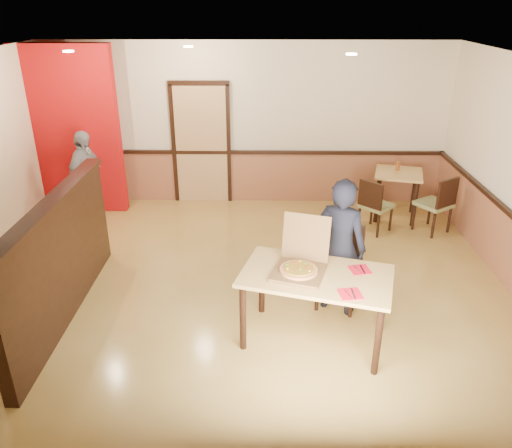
{
  "coord_description": "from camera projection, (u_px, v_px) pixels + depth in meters",
  "views": [
    {
      "loc": [
        0.29,
        -5.12,
        3.45
      ],
      "look_at": [
        0.22,
        0.0,
        1.1
      ],
      "focal_mm": 35.0,
      "sensor_mm": 36.0,
      "label": 1
    }
  ],
  "objects": [
    {
      "name": "spot_a",
      "position": [
        68.0,
        51.0,
        6.61
      ],
      "size": [
        0.14,
        0.14,
        0.02
      ],
      "primitive_type": "cylinder",
      "color": "#FFDFB2",
      "rests_on": "ceiling"
    },
    {
      "name": "passerby",
      "position": [
        86.0,
        177.0,
        8.1
      ],
      "size": [
        0.59,
        0.96,
        1.53
      ],
      "primitive_type": "imported",
      "rotation": [
        0.0,
        0.0,
        1.31
      ],
      "color": "gray",
      "rests_on": "floor"
    },
    {
      "name": "wainscot_back",
      "position": [
        247.0,
        177.0,
        9.06
      ],
      "size": [
        7.0,
        0.04,
        0.9
      ],
      "primitive_type": "cube",
      "color": "#95583B",
      "rests_on": "floor"
    },
    {
      "name": "side_table",
      "position": [
        398.0,
        183.0,
        8.29
      ],
      "size": [
        0.91,
        0.91,
        0.8
      ],
      "rotation": [
        0.0,
        0.0,
        -0.25
      ],
      "color": "tan",
      "rests_on": "floor"
    },
    {
      "name": "red_accent_panel",
      "position": [
        71.0,
        131.0,
        8.28
      ],
      "size": [
        1.6,
        0.2,
        2.78
      ],
      "primitive_type": "cube",
      "color": "#AC0C0D",
      "rests_on": "floor"
    },
    {
      "name": "condiment",
      "position": [
        398.0,
        166.0,
        8.28
      ],
      "size": [
        0.06,
        0.06,
        0.16
      ],
      "primitive_type": "cylinder",
      "color": "brown",
      "rests_on": "side_table"
    },
    {
      "name": "ceiling",
      "position": [
        234.0,
        68.0,
        4.93
      ],
      "size": [
        7.0,
        7.0,
        0.0
      ],
      "primitive_type": "plane",
      "rotation": [
        3.14,
        0.0,
        0.0
      ],
      "color": "black",
      "rests_on": "wall_back"
    },
    {
      "name": "napkin_far",
      "position": [
        360.0,
        270.0,
        5.24
      ],
      "size": [
        0.24,
        0.24,
        0.01
      ],
      "rotation": [
        0.0,
        0.0,
        0.2
      ],
      "color": "red",
      "rests_on": "main_table"
    },
    {
      "name": "pizza_box",
      "position": [
        300.0,
        266.0,
        5.18
      ],
      "size": [
        0.66,
        0.72,
        0.54
      ],
      "rotation": [
        0.0,
        0.0,
        -0.3
      ],
      "color": "brown",
      "rests_on": "main_table"
    },
    {
      "name": "spot_c",
      "position": [
        351.0,
        54.0,
        6.28
      ],
      "size": [
        0.14,
        0.14,
        0.02
      ],
      "primitive_type": "cylinder",
      "color": "#FFDFB2",
      "rests_on": "ceiling"
    },
    {
      "name": "side_chair_left",
      "position": [
        374.0,
        204.0,
        7.81
      ],
      "size": [
        0.61,
        0.61,
        0.88
      ],
      "rotation": [
        0.0,
        0.0,
        2.36
      ],
      "color": "olive",
      "rests_on": "floor"
    },
    {
      "name": "floor",
      "position": [
        238.0,
        305.0,
        6.1
      ],
      "size": [
        7.0,
        7.0,
        0.0
      ],
      "primitive_type": "plane",
      "color": "tan",
      "rests_on": "ground"
    },
    {
      "name": "booth_partition",
      "position": [
        60.0,
        259.0,
        5.64
      ],
      "size": [
        0.2,
        3.1,
        1.44
      ],
      "color": "black",
      "rests_on": "floor"
    },
    {
      "name": "napkin_near",
      "position": [
        350.0,
        294.0,
        4.81
      ],
      "size": [
        0.24,
        0.24,
        0.01
      ],
      "rotation": [
        0.0,
        0.0,
        0.16
      ],
      "color": "red",
      "rests_on": "main_table"
    },
    {
      "name": "side_chair_right",
      "position": [
        438.0,
        203.0,
        7.78
      ],
      "size": [
        0.65,
        0.65,
        0.94
      ],
      "rotation": [
        0.0,
        0.0,
        3.74
      ],
      "color": "olive",
      "rests_on": "floor"
    },
    {
      "name": "back_door",
      "position": [
        201.0,
        145.0,
        8.82
      ],
      "size": [
        0.9,
        0.06,
        2.1
      ],
      "primitive_type": "cube",
      "color": "tan",
      "rests_on": "wall_back"
    },
    {
      "name": "spot_b",
      "position": [
        188.0,
        47.0,
        7.22
      ],
      "size": [
        0.14,
        0.14,
        0.02
      ],
      "primitive_type": "cylinder",
      "color": "#FFDFB2",
      "rests_on": "ceiling"
    },
    {
      "name": "diner",
      "position": [
        340.0,
        247.0,
        5.71
      ],
      "size": [
        0.72,
        0.63,
        1.66
      ],
      "primitive_type": "imported",
      "rotation": [
        0.0,
        0.0,
        2.67
      ],
      "color": "black",
      "rests_on": "floor"
    },
    {
      "name": "chair_rail_back",
      "position": [
        247.0,
        152.0,
        8.85
      ],
      "size": [
        7.0,
        0.06,
        0.06
      ],
      "primitive_type": "cube",
      "color": "black",
      "rests_on": "wall_back"
    },
    {
      "name": "main_table",
      "position": [
        316.0,
        284.0,
        5.2
      ],
      "size": [
        1.72,
        1.27,
        0.83
      ],
      "rotation": [
        0.0,
        0.0,
        -0.27
      ],
      "color": "tan",
      "rests_on": "floor"
    },
    {
      "name": "pizza",
      "position": [
        299.0,
        270.0,
        5.14
      ],
      "size": [
        0.41,
        0.41,
        0.03
      ],
      "primitive_type": "cylinder",
      "rotation": [
        0.0,
        0.0,
        0.03
      ],
      "color": "#E39452",
      "rests_on": "pizza_box"
    },
    {
      "name": "diner_chair",
      "position": [
        341.0,
        263.0,
        5.96
      ],
      "size": [
        0.63,
        0.63,
        0.99
      ],
      "rotation": [
        0.0,
        0.0,
        -0.34
      ],
      "color": "olive",
      "rests_on": "floor"
    },
    {
      "name": "wall_back",
      "position": [
        247.0,
        125.0,
        8.7
      ],
      "size": [
        7.0,
        0.0,
        7.0
      ],
      "primitive_type": "plane",
      "rotation": [
        1.57,
        0.0,
        0.0
      ],
      "color": "beige",
      "rests_on": "floor"
    }
  ]
}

